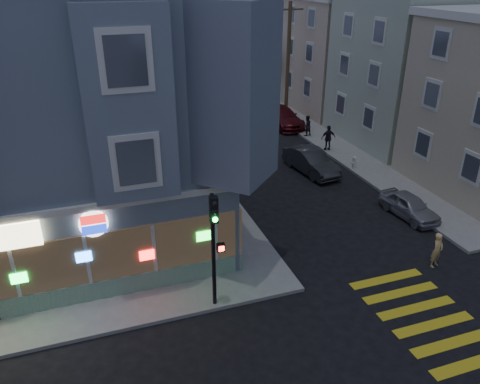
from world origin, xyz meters
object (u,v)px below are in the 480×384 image
running_child (437,250)px  parked_car_b (311,161)px  parked_car_a (409,206)px  fire_hydrant (354,162)px  street_tree_near (263,58)px  traffic_signal (214,233)px  street_tree_far (235,46)px  pedestrian_a (307,126)px  utility_pole (288,59)px  parked_car_c (282,117)px  parked_car_d (258,101)px  pedestrian_b (328,138)px

running_child → parked_car_b: size_ratio=0.36×
parked_car_a → fire_hydrant: parked_car_a is taller
street_tree_near → traffic_signal: (-12.73, -27.81, -0.73)m
street_tree_far → pedestrian_a: bearing=-92.7°
utility_pole → street_tree_far: 14.03m
street_tree_near → street_tree_far: size_ratio=1.00×
parked_car_c → parked_car_d: parked_car_c is taller
street_tree_near → street_tree_far: (0.00, 8.00, 0.00)m
pedestrian_b → pedestrian_a: bearing=-82.6°
pedestrian_a → traffic_signal: 20.42m
utility_pole → fire_hydrant: bearing=-93.3°
pedestrian_a → pedestrian_b: bearing=79.4°
running_child → utility_pole: bearing=62.8°
street_tree_far → pedestrian_b: 22.79m
pedestrian_a → fire_hydrant: 6.64m
pedestrian_b → fire_hydrant: size_ratio=2.19×
street_tree_far → parked_car_d: 11.49m
parked_car_a → fire_hydrant: 6.22m
street_tree_far → running_child: (-3.21, -36.20, -3.16)m
pedestrian_b → parked_car_b: size_ratio=0.39×
parked_car_b → parked_car_d: bearing=74.0°
parked_car_a → pedestrian_b: bearing=81.6°
utility_pole → pedestrian_a: bearing=-97.5°
utility_pole → fire_hydrant: 12.71m
parked_car_c → parked_car_d: bearing=86.7°
street_tree_far → fire_hydrant: (-0.90, -25.96, -3.37)m
parked_car_a → fire_hydrant: size_ratio=4.40×
pedestrian_a → traffic_signal: traffic_signal is taller
parked_car_d → fire_hydrant: (0.60, -15.04, -0.13)m
running_child → parked_car_a: running_child is taller
pedestrian_a → parked_car_a: bearing=76.7°
parked_car_b → traffic_signal: size_ratio=0.97×
street_tree_far → traffic_signal: bearing=-109.6°
parked_car_a → parked_car_d: bearing=85.2°
street_tree_far → traffic_signal: (-12.73, -35.81, -0.73)m
running_child → pedestrian_b: size_ratio=0.90×
running_child → pedestrian_b: bearing=60.9°
parked_car_c → traffic_signal: traffic_signal is taller
utility_pole → parked_car_b: utility_pole is taller
street_tree_near → parked_car_b: 18.04m
pedestrian_a → fire_hydrant: pedestrian_a is taller
street_tree_far → pedestrian_b: size_ratio=3.07×
pedestrian_a → traffic_signal: size_ratio=0.34×
parked_car_a → traffic_signal: 12.10m
fire_hydrant → street_tree_far: bearing=88.0°
running_child → parked_car_c: running_child is taller
parked_car_c → running_child: bearing=-98.2°
street_tree_near → running_child: (-3.21, -28.20, -3.16)m
parked_car_d → traffic_signal: size_ratio=1.11×
running_child → parked_car_a: (1.71, 4.05, -0.19)m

